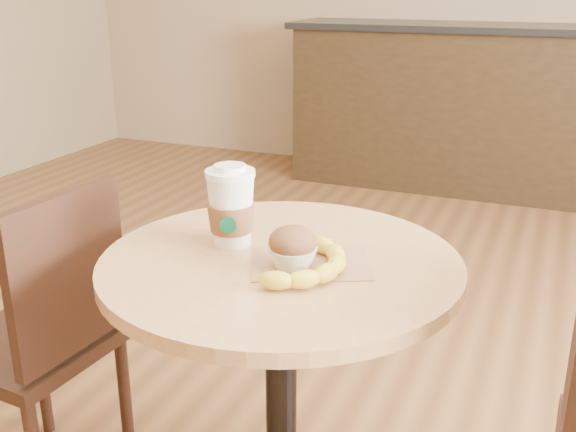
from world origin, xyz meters
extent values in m
cylinder|color=black|center=(0.06, -0.03, 0.38)|extent=(0.07, 0.07, 0.72)
cylinder|color=tan|center=(0.06, -0.03, 0.73)|extent=(0.76, 0.76, 0.03)
cube|color=black|center=(-0.62, -0.09, 0.42)|extent=(0.40, 0.40, 0.04)
cylinder|color=black|center=(-0.76, 0.08, 0.21)|extent=(0.03, 0.03, 0.42)
cylinder|color=black|center=(-0.45, 0.06, 0.21)|extent=(0.03, 0.03, 0.42)
cube|color=black|center=(-0.45, -0.10, 0.65)|extent=(0.05, 0.35, 0.39)
cube|color=black|center=(0.00, 3.18, 0.50)|extent=(2.20, 0.60, 1.00)
cube|color=black|center=(0.00, 3.18, 1.02)|extent=(2.30, 0.65, 0.04)
cube|color=#986D49|center=(0.13, -0.04, 0.75)|extent=(0.29, 0.26, 0.00)
cylinder|color=white|center=(-0.07, 0.00, 0.91)|extent=(0.11, 0.11, 0.01)
cylinder|color=white|center=(-0.07, 0.00, 0.92)|extent=(0.07, 0.07, 0.01)
cylinder|color=#074E30|center=(-0.05, -0.05, 0.81)|extent=(0.04, 0.01, 0.04)
ellipsoid|color=brown|center=(0.11, -0.08, 0.81)|extent=(0.10, 0.10, 0.06)
ellipsoid|color=#F4E2C3|center=(0.11, -0.08, 0.83)|extent=(0.04, 0.04, 0.02)
camera|label=1|loc=(0.57, -1.23, 1.30)|focal=42.00mm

